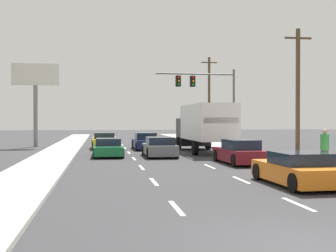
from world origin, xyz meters
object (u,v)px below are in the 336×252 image
Objects in this scene: car_gray at (160,147)px; box_truck at (204,125)px; car_yellow at (104,141)px; traffic_signal_mast at (202,88)px; pedestrian_near_corner at (325,149)px; car_orange at (298,170)px; utility_pole_far at (209,98)px; roadside_billboard at (36,88)px; utility_pole_mid at (298,90)px; car_navy at (145,142)px; car_maroon at (240,153)px; car_green at (108,148)px.

car_gray is 0.45× the size of box_truck.
car_yellow reaches higher than car_gray.
traffic_signal_mast reaches higher than pedestrian_near_corner.
car_gray is at bearing 123.68° from pedestrian_near_corner.
pedestrian_near_corner is (9.59, -17.53, 0.44)m from car_yellow.
box_truck reaches higher than pedestrian_near_corner.
traffic_signal_mast is (1.98, 23.62, 4.57)m from car_orange.
car_yellow is 0.44× the size of utility_pole_far.
car_yellow is 8.10m from roadside_billboard.
roadside_billboard is (-12.84, 8.52, 3.13)m from box_truck.
car_orange is 24.14m from traffic_signal_mast.
utility_pole_mid reaches higher than traffic_signal_mast.
car_navy is at bearing 99.77° from car_orange.
car_navy is 1.10× the size of car_maroon.
pedestrian_near_corner is (9.37, -10.24, 0.51)m from car_green.
car_yellow is 0.96× the size of car_orange.
utility_pole_far reaches higher than car_maroon.
pedestrian_near_corner is (6.17, -9.26, 0.45)m from car_gray.
box_truck is (6.83, 2.22, 1.45)m from car_green.
box_truck is 2.11× the size of car_orange.
utility_pole_mid is at bearing -4.12° from car_gray.
car_gray is 5.04m from box_truck.
car_gray is 12.82m from traffic_signal_mast.
car_yellow is 22.15m from car_orange.
car_maroon is 7.76m from car_orange.
roadside_billboard reaches higher than traffic_signal_mast.
utility_pole_far is at bearing 85.75° from pedestrian_near_corner.
traffic_signal_mast is 10.69m from utility_pole_far.
car_green is (0.22, -7.30, -0.07)m from car_yellow.
car_gray is 9.65m from utility_pole_mid.
box_truck reaches higher than car_yellow.
car_maroon is at bearing 87.50° from car_orange.
car_maroon is (7.01, -13.36, -0.00)m from car_yellow.
car_gray is (3.42, -8.28, -0.01)m from car_yellow.
car_gray is 0.49× the size of utility_pole_mid.
utility_pole_mid reaches higher than car_gray.
box_truck reaches higher than car_maroon.
roadside_billboard is (-6.01, 10.74, 4.58)m from car_green.
pedestrian_near_corner is at bearing -47.55° from car_green.
car_yellow reaches higher than car_maroon.
car_green is at bearing -115.99° from car_navy.
pedestrian_near_corner is (6.36, -16.41, 0.45)m from car_navy.
car_orange is 27.92m from roadside_billboard.
car_maroon is at bearing -52.72° from roadside_billboard.
car_yellow is 8.95m from car_gray.
car_yellow is at bearing 144.12° from utility_pole_mid.
utility_pole_mid is (5.32, 4.45, 3.64)m from car_maroon.
roadside_billboard reaches higher than car_green.
car_green is at bearing 138.22° from car_maroon.
box_truck is 18.63m from utility_pole_far.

